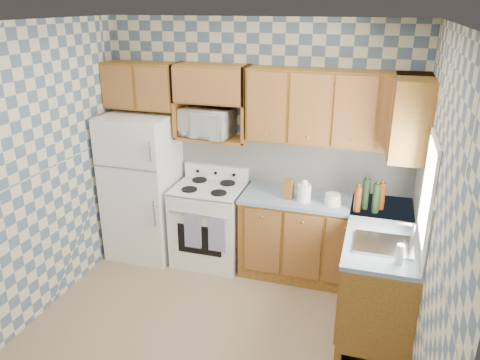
{
  "coord_description": "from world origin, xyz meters",
  "views": [
    {
      "loc": [
        1.25,
        -3.23,
        2.85
      ],
      "look_at": [
        0.05,
        0.75,
        1.25
      ],
      "focal_mm": 35.0,
      "sensor_mm": 36.0,
      "label": 1
    }
  ],
  "objects_px": {
    "refrigerator": "(143,186)",
    "electric_kettle": "(304,193)",
    "stove_body": "(210,225)",
    "microwave": "(207,122)"
  },
  "relations": [
    {
      "from": "refrigerator",
      "to": "electric_kettle",
      "type": "height_order",
      "value": "refrigerator"
    },
    {
      "from": "stove_body",
      "to": "microwave",
      "type": "bearing_deg",
      "value": 110.15
    },
    {
      "from": "microwave",
      "to": "electric_kettle",
      "type": "relative_size",
      "value": 3.09
    },
    {
      "from": "microwave",
      "to": "electric_kettle",
      "type": "bearing_deg",
      "value": -5.54
    },
    {
      "from": "refrigerator",
      "to": "stove_body",
      "type": "relative_size",
      "value": 1.87
    },
    {
      "from": "refrigerator",
      "to": "stove_body",
      "type": "bearing_deg",
      "value": 1.78
    },
    {
      "from": "stove_body",
      "to": "refrigerator",
      "type": "bearing_deg",
      "value": -178.22
    },
    {
      "from": "stove_body",
      "to": "microwave",
      "type": "height_order",
      "value": "microwave"
    },
    {
      "from": "microwave",
      "to": "refrigerator",
      "type": "bearing_deg",
      "value": -157.58
    },
    {
      "from": "microwave",
      "to": "electric_kettle",
      "type": "xyz_separation_m",
      "value": [
        1.14,
        -0.26,
        -0.59
      ]
    }
  ]
}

